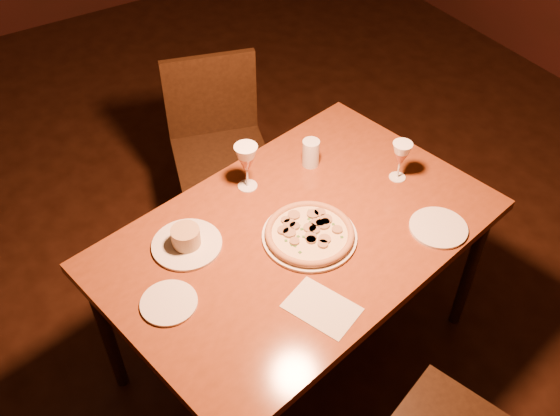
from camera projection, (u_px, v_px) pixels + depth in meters
floor at (242, 383)px, 2.59m from camera, size 7.00×7.00×0.00m
dining_table at (298, 244)px, 2.24m from camera, size 1.53×1.14×0.74m
chair_far at (219, 143)px, 2.93m from camera, size 0.54×0.54×0.89m
pizza_plate at (310, 234)px, 2.16m from camera, size 0.33×0.33×0.04m
ramekin_saucer at (186, 241)px, 2.13m from camera, size 0.24×0.24×0.08m
wine_glass_far at (247, 167)px, 2.30m from camera, size 0.09×0.09×0.19m
wine_glass_right at (400, 161)px, 2.34m from camera, size 0.07×0.07×0.17m
water_tumbler at (311, 153)px, 2.42m from camera, size 0.07×0.07×0.11m
side_plate_left at (169, 303)px, 1.96m from camera, size 0.18×0.18×0.01m
side_plate_near at (438, 228)px, 2.20m from camera, size 0.21×0.21×0.01m
menu_card at (322, 308)px, 1.95m from camera, size 0.22×0.26×0.00m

